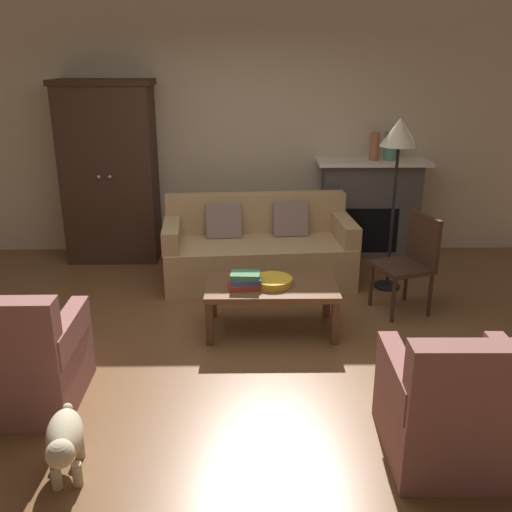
# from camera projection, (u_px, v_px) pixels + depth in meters

# --- Properties ---
(ground_plane) EXTENTS (9.60, 9.60, 0.00)m
(ground_plane) POSITION_uv_depth(u_px,v_px,m) (232.00, 348.00, 4.59)
(ground_plane) COLOR brown
(back_wall) EXTENTS (7.20, 0.10, 2.80)m
(back_wall) POSITION_uv_depth(u_px,v_px,m) (236.00, 132.00, 6.52)
(back_wall) COLOR beige
(back_wall) RESTS_ON ground
(fireplace) EXTENTS (1.26, 0.48, 1.12)m
(fireplace) POSITION_uv_depth(u_px,v_px,m) (370.00, 207.00, 6.59)
(fireplace) COLOR #4C4947
(fireplace) RESTS_ON ground
(armoire) EXTENTS (1.06, 0.57, 2.00)m
(armoire) POSITION_uv_depth(u_px,v_px,m) (110.00, 172.00, 6.33)
(armoire) COLOR #382319
(armoire) RESTS_ON ground
(couch) EXTENTS (1.98, 1.00, 0.86)m
(couch) POSITION_uv_depth(u_px,v_px,m) (258.00, 251.00, 5.90)
(couch) COLOR tan
(couch) RESTS_ON ground
(coffee_table) EXTENTS (1.10, 0.60, 0.42)m
(coffee_table) POSITION_uv_depth(u_px,v_px,m) (271.00, 290.00, 4.78)
(coffee_table) COLOR brown
(coffee_table) RESTS_ON ground
(fruit_bowl) EXTENTS (0.33, 0.33, 0.06)m
(fruit_bowl) POSITION_uv_depth(u_px,v_px,m) (273.00, 281.00, 4.76)
(fruit_bowl) COLOR gold
(fruit_bowl) RESTS_ON coffee_table
(book_stack) EXTENTS (0.27, 0.20, 0.13)m
(book_stack) POSITION_uv_depth(u_px,v_px,m) (245.00, 280.00, 4.67)
(book_stack) COLOR #B73833
(book_stack) RESTS_ON coffee_table
(mantel_vase_terracotta) EXTENTS (0.10, 0.10, 0.31)m
(mantel_vase_terracotta) POSITION_uv_depth(u_px,v_px,m) (374.00, 146.00, 6.33)
(mantel_vase_terracotta) COLOR #A86042
(mantel_vase_terracotta) RESTS_ON fireplace
(mantel_vase_jade) EXTENTS (0.14, 0.14, 0.31)m
(mantel_vase_jade) POSITION_uv_depth(u_px,v_px,m) (390.00, 146.00, 6.33)
(mantel_vase_jade) COLOR slate
(mantel_vase_jade) RESTS_ON fireplace
(armchair_near_left) EXTENTS (0.79, 0.78, 0.88)m
(armchair_near_left) POSITION_uv_depth(u_px,v_px,m) (18.00, 363.00, 3.76)
(armchair_near_left) COLOR #935B56
(armchair_near_left) RESTS_ON ground
(armchair_near_right) EXTENTS (0.79, 0.78, 0.88)m
(armchair_near_right) POSITION_uv_depth(u_px,v_px,m) (456.00, 411.00, 3.25)
(armchair_near_right) COLOR #935B56
(armchair_near_right) RESTS_ON ground
(side_chair_wooden) EXTENTS (0.56, 0.56, 0.90)m
(side_chair_wooden) POSITION_uv_depth(u_px,v_px,m) (411.00, 257.00, 5.13)
(side_chair_wooden) COLOR #382319
(side_chair_wooden) RESTS_ON ground
(floor_lamp) EXTENTS (0.36, 0.36, 1.69)m
(floor_lamp) POSITION_uv_depth(u_px,v_px,m) (399.00, 143.00, 5.32)
(floor_lamp) COLOR black
(floor_lamp) RESTS_ON ground
(dog) EXTENTS (0.28, 0.56, 0.39)m
(dog) POSITION_uv_depth(u_px,v_px,m) (65.00, 439.00, 3.12)
(dog) COLOR beige
(dog) RESTS_ON ground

